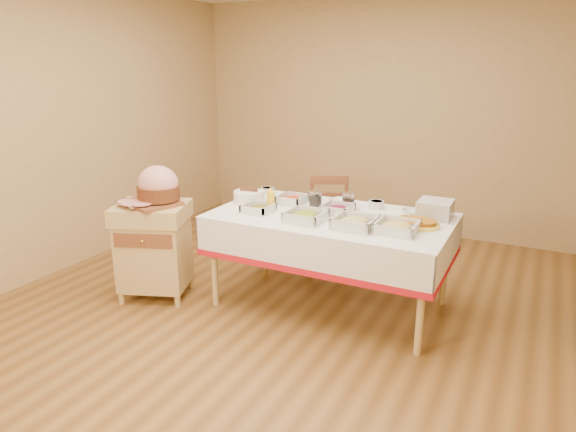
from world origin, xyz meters
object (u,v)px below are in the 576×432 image
at_px(dining_chair, 329,222).
at_px(bread_basket, 249,196).
at_px(butcher_cart, 154,245).
at_px(mustard_bottle, 271,199).
at_px(plate_stack, 435,209).
at_px(brass_platter, 415,223).
at_px(dining_table, 330,235).
at_px(preserve_jar_right, 348,202).
at_px(ham_on_board, 157,188).
at_px(preserve_jar_left, 316,200).

bearing_deg(dining_chair, bread_basket, -121.32).
relative_size(butcher_cart, mustard_bottle, 4.22).
distance_m(mustard_bottle, plate_stack, 1.27).
bearing_deg(bread_basket, dining_chair, 58.68).
bearing_deg(brass_platter, mustard_bottle, -174.85).
bearing_deg(dining_table, preserve_jar_right, 75.41).
bearing_deg(butcher_cart, dining_table, 20.05).
distance_m(dining_table, bread_basket, 0.80).
bearing_deg(ham_on_board, dining_table, 19.28).
distance_m(dining_table, dining_chair, 0.85).
bearing_deg(bread_basket, dining_table, -3.52).
height_order(dining_chair, bread_basket, bread_basket).
xyz_separation_m(plate_stack, brass_platter, (-0.09, -0.27, -0.05)).
xyz_separation_m(ham_on_board, bread_basket, (0.55, 0.51, -0.12)).
bearing_deg(butcher_cart, mustard_bottle, 25.63).
xyz_separation_m(dining_chair, mustard_bottle, (-0.16, -0.85, 0.40)).
xyz_separation_m(dining_chair, ham_on_board, (-0.99, -1.23, 0.49)).
bearing_deg(preserve_jar_left, preserve_jar_right, 15.17).
relative_size(dining_table, preserve_jar_right, 13.74).
relative_size(dining_table, butcher_cart, 2.28).
distance_m(ham_on_board, plate_stack, 2.18).
relative_size(dining_chair, ham_on_board, 1.82).
bearing_deg(ham_on_board, preserve_jar_left, 28.68).
height_order(preserve_jar_right, mustard_bottle, mustard_bottle).
bearing_deg(butcher_cart, dining_chair, 50.73).
xyz_separation_m(preserve_jar_right, bread_basket, (-0.82, -0.17, -0.01)).
xyz_separation_m(preserve_jar_left, brass_platter, (0.84, -0.13, -0.04)).
xyz_separation_m(ham_on_board, mustard_bottle, (0.83, 0.38, -0.09)).
relative_size(ham_on_board, bread_basket, 1.83).
height_order(dining_table, mustard_bottle, mustard_bottle).
distance_m(dining_table, butcher_cart, 1.46).
height_order(butcher_cart, dining_chair, dining_chair).
bearing_deg(preserve_jar_right, plate_stack, 6.22).
height_order(dining_chair, preserve_jar_left, preserve_jar_left).
xyz_separation_m(dining_chair, bread_basket, (-0.44, -0.72, 0.37)).
xyz_separation_m(dining_table, ham_on_board, (-1.32, -0.46, 0.33)).
relative_size(preserve_jar_left, mustard_bottle, 0.72).
relative_size(butcher_cart, dining_chair, 0.93).
distance_m(ham_on_board, preserve_jar_right, 1.54).
height_order(mustard_bottle, brass_platter, mustard_bottle).
relative_size(bread_basket, plate_stack, 1.05).
height_order(preserve_jar_left, mustard_bottle, mustard_bottle).
bearing_deg(dining_chair, preserve_jar_right, -54.80).
bearing_deg(preserve_jar_right, preserve_jar_left, -164.83).
relative_size(dining_table, bread_basket, 7.02).
bearing_deg(plate_stack, ham_on_board, -159.77).
xyz_separation_m(butcher_cart, plate_stack, (2.09, 0.79, 0.37)).
height_order(dining_chair, plate_stack, plate_stack).
distance_m(mustard_bottle, brass_platter, 1.14).
bearing_deg(brass_platter, bread_basket, 179.06).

